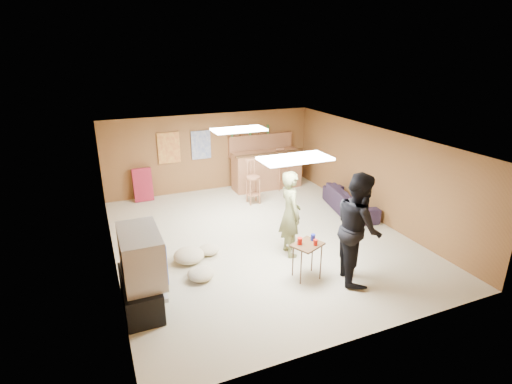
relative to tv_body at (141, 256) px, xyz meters
name	(u,v)px	position (x,y,z in m)	size (l,w,h in m)	color
ground	(260,238)	(2.65, 1.50, -0.90)	(7.00, 7.00, 0.00)	#C1B894
ceiling	(260,139)	(2.65, 1.50, 1.30)	(6.00, 7.00, 0.02)	silver
wall_back	(211,152)	(2.65, 5.00, 0.20)	(6.00, 0.02, 2.20)	brown
wall_front	(363,272)	(2.65, -2.00, 0.20)	(6.00, 0.02, 2.20)	brown
wall_left	(109,212)	(-0.35, 1.50, 0.20)	(0.02, 7.00, 2.20)	brown
wall_right	(376,174)	(5.65, 1.50, 0.20)	(0.02, 7.00, 2.20)	brown
tv_stand	(141,292)	(-0.07, 0.00, -0.65)	(0.55, 1.30, 0.50)	black
dvd_box	(155,294)	(0.15, 0.00, -0.75)	(0.35, 0.50, 0.08)	#B2B2B7
tv_body	(141,256)	(0.00, 0.00, 0.00)	(0.60, 1.10, 0.80)	#B2B2B7
tv_screen	(161,252)	(0.31, 0.00, 0.00)	(0.02, 0.95, 0.65)	navy
bar_counter	(267,170)	(4.15, 4.45, -0.35)	(2.00, 0.60, 1.10)	#935935
bar_lip	(271,154)	(4.15, 4.20, 0.20)	(2.10, 0.12, 0.05)	#422915
bar_shelf	(261,135)	(4.15, 4.90, 0.60)	(2.00, 0.18, 0.05)	#935935
bar_backing	(260,145)	(4.15, 4.92, 0.30)	(2.00, 0.14, 0.60)	#935935
poster_left	(169,148)	(1.45, 4.96, 0.45)	(0.60, 0.03, 0.85)	#BF3F26
poster_right	(201,145)	(2.35, 4.96, 0.45)	(0.55, 0.03, 0.80)	#334C99
folding_chair_stack	(143,185)	(0.65, 4.80, -0.45)	(0.50, 0.14, 0.90)	maroon
ceiling_panel_front	(295,159)	(2.65, 0.00, 1.27)	(1.20, 0.60, 0.04)	white
ceiling_panel_back	(239,130)	(2.65, 2.70, 1.27)	(1.20, 0.60, 0.04)	white
person_olive	(290,214)	(2.93, 0.63, -0.03)	(0.63, 0.42, 1.74)	olive
person_black	(358,228)	(3.59, -0.63, 0.09)	(0.97, 0.75, 1.99)	black
sofa	(350,201)	(5.35, 2.01, -0.62)	(1.91, 0.75, 0.56)	black
tray_table	(307,261)	(2.80, -0.29, -0.56)	(0.52, 0.41, 0.67)	#422915
cup_red_near	(300,241)	(2.67, -0.24, -0.17)	(0.09, 0.09, 0.12)	red
cup_red_far	(315,242)	(2.91, -0.37, -0.18)	(0.07, 0.07, 0.10)	red
cup_blue	(313,237)	(2.96, -0.20, -0.17)	(0.08, 0.08, 0.11)	navy
bar_stool_left	(253,179)	(3.31, 3.47, -0.23)	(0.42, 0.42, 1.33)	#935935
bar_stool_right	(282,171)	(4.52, 4.21, -0.35)	(0.35, 0.35, 1.09)	#935935
cushion_near_tv	(189,255)	(0.98, 1.09, -0.77)	(0.59, 0.59, 0.27)	tan
cushion_mid	(209,250)	(1.42, 1.23, -0.81)	(0.41, 0.41, 0.19)	tan
cushion_far	(201,274)	(1.02, 0.40, -0.79)	(0.48, 0.48, 0.22)	tan
bottle_row	(250,131)	(3.81, 4.88, 0.75)	(1.20, 0.08, 0.26)	#3F7233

